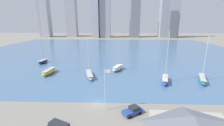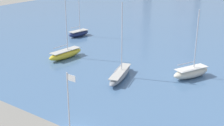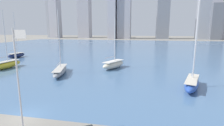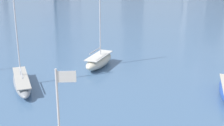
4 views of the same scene
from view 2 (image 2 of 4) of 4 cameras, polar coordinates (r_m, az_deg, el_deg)
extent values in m
cylinder|color=silver|center=(35.28, -7.88, -9.02)|extent=(0.14, 0.14, 9.65)
cube|color=white|center=(33.02, -7.44, -2.75)|extent=(1.10, 0.03, 0.70)
ellipsoid|color=gray|center=(56.04, 1.51, -2.17)|extent=(5.03, 10.68, 1.44)
cube|color=#BCB7AD|center=(55.79, 1.52, -1.53)|extent=(4.13, 8.76, 0.10)
cube|color=#2D2D33|center=(56.19, 1.51, -2.54)|extent=(0.71, 1.86, 0.65)
cylinder|color=silver|center=(54.59, 1.82, 4.76)|extent=(0.18, 0.18, 12.15)
cylinder|color=silver|center=(54.16, 1.10, -0.90)|extent=(1.39, 4.17, 0.14)
ellipsoid|color=yellow|center=(67.36, -8.49, 1.62)|extent=(3.14, 8.86, 1.78)
cube|color=#BCB7AD|center=(67.11, -8.53, 2.30)|extent=(2.57, 7.27, 0.10)
cube|color=#2D2D33|center=(67.51, -8.47, 1.23)|extent=(0.30, 1.57, 0.80)
cylinder|color=silver|center=(65.92, -8.37, 7.63)|extent=(0.18, 0.18, 12.43)
cylinder|color=silver|center=(65.98, -9.41, 2.99)|extent=(0.49, 3.87, 0.14)
ellipsoid|color=#19234C|center=(84.51, -6.13, 5.40)|extent=(3.51, 6.80, 1.53)
cube|color=#BCB7AD|center=(84.34, -6.14, 5.87)|extent=(2.88, 5.57, 0.10)
cube|color=#2D2D33|center=(84.62, -6.11, 5.12)|extent=(0.34, 1.18, 0.69)
cylinder|color=silver|center=(83.26, -6.06, 10.52)|extent=(0.18, 0.18, 13.64)
cylinder|color=silver|center=(83.43, -6.72, 6.50)|extent=(0.62, 3.03, 0.14)
ellipsoid|color=beige|center=(58.20, 14.25, -1.72)|extent=(5.56, 8.12, 1.86)
cube|color=silver|center=(57.89, 14.32, -0.91)|extent=(4.56, 6.66, 0.10)
cube|color=#2D2D33|center=(58.39, 14.20, -2.19)|extent=(0.74, 1.34, 0.84)
cylinder|color=silver|center=(56.69, 15.20, 4.21)|extent=(0.18, 0.18, 10.49)
cylinder|color=silver|center=(56.61, 13.42, -0.06)|extent=(1.76, 3.58, 0.14)
camera|label=1|loc=(20.68, -73.57, -2.57)|focal=24.00mm
camera|label=3|loc=(18.90, -10.81, -20.85)|focal=28.00mm
camera|label=4|loc=(20.87, -38.20, -1.90)|focal=50.00mm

